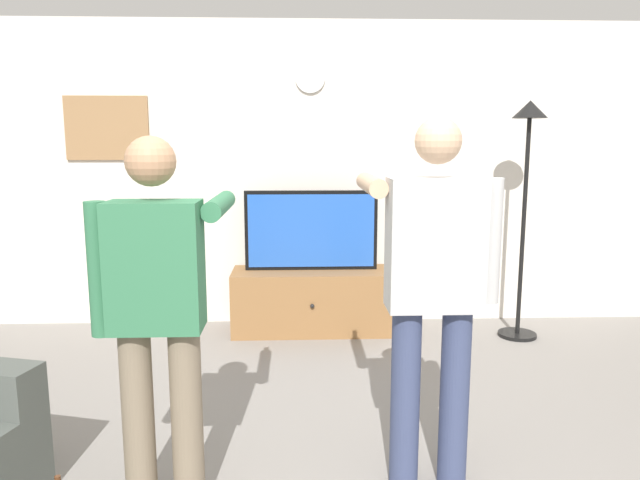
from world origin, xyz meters
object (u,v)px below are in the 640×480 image
(television, at_px, (311,230))
(wall_clock, at_px, (310,78))
(person_standing_nearer_couch, at_px, (433,282))
(person_standing_nearer_lamp, at_px, (158,307))
(tv_stand, at_px, (311,301))
(framed_picture, at_px, (107,128))
(floor_lamp, at_px, (527,171))

(television, relative_size, wall_clock, 4.46)
(person_standing_nearer_couch, bearing_deg, person_standing_nearer_lamp, -172.56)
(tv_stand, bearing_deg, television, 90.00)
(wall_clock, height_order, person_standing_nearer_couch, wall_clock)
(tv_stand, height_order, framed_picture, framed_picture)
(television, xyz_separation_m, framed_picture, (-1.78, 0.25, 0.88))
(tv_stand, relative_size, framed_picture, 1.90)
(tv_stand, xyz_separation_m, wall_clock, (0.00, 0.29, 1.93))
(television, bearing_deg, person_standing_nearer_couch, -78.09)
(floor_lamp, xyz_separation_m, person_standing_nearer_lamp, (-2.49, -2.31, -0.47))
(wall_clock, distance_m, framed_picture, 1.83)
(television, relative_size, framed_picture, 1.59)
(tv_stand, xyz_separation_m, person_standing_nearer_lamp, (-0.73, -2.53, 0.68))
(framed_picture, height_order, person_standing_nearer_lamp, framed_picture)
(television, height_order, person_standing_nearer_lamp, person_standing_nearer_lamp)
(wall_clock, bearing_deg, tv_stand, -90.00)
(wall_clock, relative_size, floor_lamp, 0.13)
(person_standing_nearer_lamp, bearing_deg, person_standing_nearer_couch, 7.44)
(floor_lamp, bearing_deg, tv_stand, 172.88)
(tv_stand, distance_m, framed_picture, 2.34)
(framed_picture, xyz_separation_m, person_standing_nearer_couch, (2.29, -2.66, -0.76))
(wall_clock, bearing_deg, television, -90.00)
(wall_clock, xyz_separation_m, person_standing_nearer_lamp, (-0.73, -2.82, -1.25))
(television, bearing_deg, person_standing_nearer_lamp, -105.75)
(wall_clock, xyz_separation_m, framed_picture, (-1.78, 0.00, -0.43))
(framed_picture, height_order, person_standing_nearer_couch, framed_picture)
(tv_stand, relative_size, wall_clock, 5.34)
(floor_lamp, relative_size, person_standing_nearer_couch, 1.12)
(framed_picture, distance_m, person_standing_nearer_lamp, 3.12)
(framed_picture, xyz_separation_m, person_standing_nearer_lamp, (1.05, -2.82, -0.82))
(tv_stand, xyz_separation_m, framed_picture, (-1.78, 0.30, 1.50))
(framed_picture, bearing_deg, wall_clock, -0.16)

